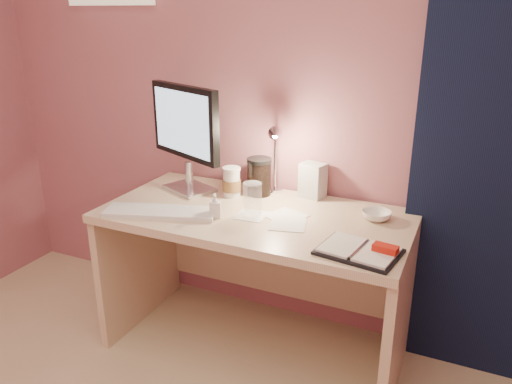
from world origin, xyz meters
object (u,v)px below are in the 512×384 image
at_px(clear_cup, 252,199).
at_px(dark_jar, 259,179).
at_px(product_box, 313,180).
at_px(keyboard, 161,212).
at_px(monitor, 187,129).
at_px(bowl, 376,215).
at_px(desk, 262,250).
at_px(lotion_bottle, 215,205).
at_px(planner, 361,251).
at_px(desk_lamp, 262,151).
at_px(coffee_cup, 232,183).

height_order(clear_cup, dark_jar, dark_jar).
bearing_deg(product_box, keyboard, -124.57).
distance_m(monitor, keyboard, 0.46).
relative_size(keyboard, bowl, 3.90).
bearing_deg(bowl, clear_cup, -162.23).
relative_size(desk, lotion_bottle, 12.93).
height_order(desk, lotion_bottle, lotion_bottle).
height_order(lotion_bottle, dark_jar, dark_jar).
height_order(keyboard, planner, planner).
distance_m(product_box, desk_lamp, 0.29).
relative_size(product_box, desk_lamp, 0.47).
height_order(coffee_cup, dark_jar, dark_jar).
height_order(desk, coffee_cup, coffee_cup).
height_order(monitor, keyboard, monitor).
height_order(planner, lotion_bottle, lotion_bottle).
xyz_separation_m(planner, lotion_bottle, (-0.68, 0.09, 0.04)).
bearing_deg(planner, desk_lamp, 153.39).
bearing_deg(desk, desk_lamp, 113.18).
relative_size(coffee_cup, bowl, 1.15).
bearing_deg(clear_cup, desk_lamp, 103.58).
height_order(desk, desk_lamp, desk_lamp).
relative_size(clear_cup, lotion_bottle, 1.37).
bearing_deg(coffee_cup, desk, -21.05).
bearing_deg(coffee_cup, planner, -26.01).
height_order(lotion_bottle, product_box, product_box).
height_order(planner, product_box, product_box).
bearing_deg(clear_cup, planner, -18.96).
xyz_separation_m(monitor, coffee_cup, (0.24, 0.01, -0.25)).
xyz_separation_m(planner, dark_jar, (-0.62, 0.43, 0.07)).
distance_m(keyboard, clear_cup, 0.42).
distance_m(keyboard, desk_lamp, 0.57).
relative_size(lotion_bottle, dark_jar, 0.65).
xyz_separation_m(product_box, desk_lamp, (-0.23, -0.08, 0.14)).
bearing_deg(lotion_bottle, coffee_cup, 101.57).
bearing_deg(monitor, bowl, 24.14).
relative_size(desk, bowl, 10.83).
distance_m(keyboard, bowl, 0.96).
bearing_deg(planner, bowl, 101.47).
distance_m(clear_cup, dark_jar, 0.26).
bearing_deg(lotion_bottle, monitor, 138.84).
height_order(coffee_cup, lotion_bottle, coffee_cup).
height_order(clear_cup, product_box, product_box).
xyz_separation_m(keyboard, planner, (0.92, -0.01, 0.00)).
bearing_deg(product_box, lotion_bottle, -112.99).
distance_m(coffee_cup, desk_lamp, 0.22).
distance_m(monitor, planner, 1.07).
relative_size(monitor, product_box, 3.11).
height_order(coffee_cup, desk_lamp, desk_lamp).
xyz_separation_m(monitor, keyboard, (0.05, -0.33, -0.31)).
bearing_deg(lotion_bottle, desk, 53.71).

